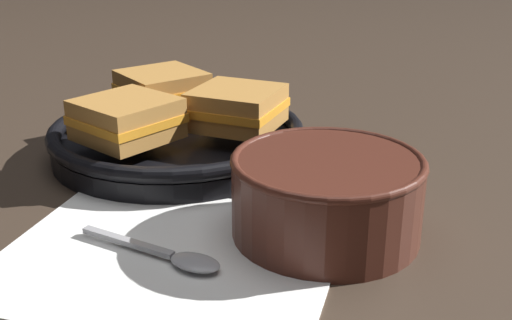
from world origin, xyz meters
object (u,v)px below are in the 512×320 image
(skillet, at_px, (177,138))
(sandwich_near_right, at_px, (127,119))
(soup_bowl, at_px, (327,192))
(sandwich_near_left, at_px, (162,89))
(sandwich_far_left, at_px, (237,107))
(spoon, at_px, (176,256))

(skillet, height_order, sandwich_near_right, sandwich_near_right)
(soup_bowl, height_order, skillet, soup_bowl)
(sandwich_near_left, distance_m, sandwich_far_left, 0.13)
(sandwich_near_left, xyz_separation_m, sandwich_far_left, (0.11, -0.07, 0.00))
(soup_bowl, relative_size, sandwich_near_left, 1.27)
(soup_bowl, relative_size, spoon, 1.25)
(spoon, distance_m, sandwich_near_left, 0.35)
(sandwich_far_left, bearing_deg, sandwich_near_right, -153.62)
(skillet, bearing_deg, soup_bowl, -46.33)
(spoon, height_order, sandwich_near_left, sandwich_near_left)
(sandwich_near_right, bearing_deg, sandwich_near_left, 86.38)
(soup_bowl, xyz_separation_m, sandwich_far_left, (-0.11, 0.19, 0.02))
(soup_bowl, bearing_deg, sandwich_near_right, 150.31)
(sandwich_near_right, distance_m, sandwich_far_left, 0.13)
(spoon, distance_m, sandwich_far_left, 0.26)
(spoon, bearing_deg, sandwich_near_right, 139.57)
(sandwich_far_left, bearing_deg, skillet, 174.90)
(sandwich_near_left, bearing_deg, soup_bowl, -49.98)
(skillet, distance_m, sandwich_near_right, 0.09)
(spoon, distance_m, sandwich_near_right, 0.23)
(sandwich_near_right, relative_size, sandwich_far_left, 1.12)
(soup_bowl, height_order, sandwich_near_right, sandwich_near_right)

